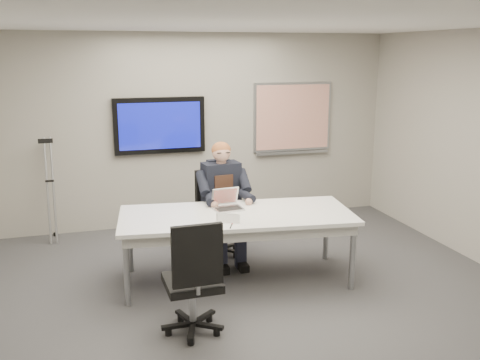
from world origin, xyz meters
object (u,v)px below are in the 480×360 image
object	(u,v)px
conference_table	(237,221)
office_chair_far	(219,228)
office_chair_near	(194,299)
laptop	(227,204)
seated_person	(225,215)

from	to	relation	value
conference_table	office_chair_far	bearing A→B (deg)	96.37
office_chair_near	laptop	xyz separation A→B (m)	(0.66, 1.26, 0.50)
seated_person	laptop	world-z (taller)	seated_person
office_chair_near	laptop	world-z (taller)	office_chair_near
conference_table	office_chair_near	size ratio (longest dim) A/B	2.40
office_chair_far	laptop	xyz separation A→B (m)	(-0.06, -0.64, 0.51)
conference_table	office_chair_far	xyz separation A→B (m)	(0.01, 0.86, -0.36)
conference_table	office_chair_far	distance (m)	0.94
conference_table	office_chair_near	xyz separation A→B (m)	(-0.71, -1.04, -0.35)
seated_person	laptop	xyz separation A→B (m)	(-0.08, -0.38, 0.25)
conference_table	office_chair_far	size ratio (longest dim) A/B	2.46
office_chair_far	laptop	distance (m)	0.82
office_chair_far	laptop	bearing A→B (deg)	-116.93
conference_table	seated_person	bearing A→B (deg)	94.39
seated_person	office_chair_near	bearing A→B (deg)	-120.62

